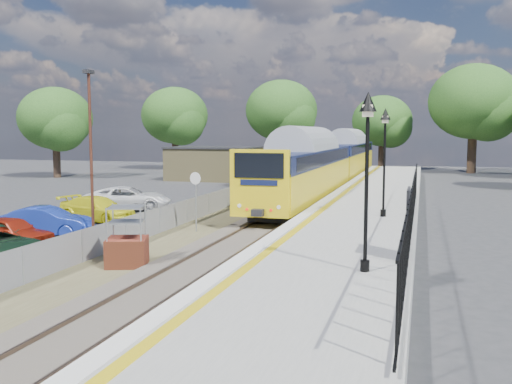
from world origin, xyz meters
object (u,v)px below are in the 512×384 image
at_px(victorian_lamp_south, 367,140).
at_px(brick_plinth, 127,238).
at_px(car_red, 11,232).
at_px(car_blue, 46,222).
at_px(carpark_lamp, 91,145).
at_px(speed_sign, 196,192).
at_px(victorian_lamp_north, 385,137).
at_px(train, 331,160).
at_px(car_yellow, 98,209).
at_px(car_white, 128,198).

xyz_separation_m(victorian_lamp_south, brick_plinth, (-8.00, 2.03, -3.30)).
relative_size(car_red, car_blue, 0.92).
relative_size(carpark_lamp, car_red, 1.93).
bearing_deg(car_red, speed_sign, -41.95).
bearing_deg(brick_plinth, victorian_lamp_north, 45.63).
xyz_separation_m(victorian_lamp_north, train, (-5.30, 19.70, -1.96)).
xyz_separation_m(victorian_lamp_north, car_blue, (-13.97, -3.88, -3.65)).
height_order(victorian_lamp_south, speed_sign, victorian_lamp_south).
bearing_deg(car_yellow, train, -12.30).
height_order(car_yellow, car_white, car_white).
height_order(victorian_lamp_south, car_yellow, victorian_lamp_south).
bearing_deg(car_blue, speed_sign, -77.78).
distance_m(victorian_lamp_north, speed_sign, 8.55).
bearing_deg(victorian_lamp_south, speed_sign, 133.46).
bearing_deg(brick_plinth, car_red, 164.75).
height_order(train, car_blue, train).
height_order(brick_plinth, car_blue, brick_plinth).
xyz_separation_m(carpark_lamp, car_yellow, (-2.67, 4.65, -3.36)).
distance_m(victorian_lamp_north, brick_plinth, 11.63).
bearing_deg(speed_sign, car_yellow, 175.90).
bearing_deg(car_white, victorian_lamp_south, -153.96).
distance_m(carpark_lamp, car_blue, 4.19).
relative_size(victorian_lamp_north, carpark_lamp, 0.66).
distance_m(victorian_lamp_south, speed_sign, 12.31).
height_order(train, brick_plinth, train).
bearing_deg(carpark_lamp, car_red, -137.32).
xyz_separation_m(victorian_lamp_north, carpark_lamp, (-11.45, -4.22, -0.32)).
distance_m(brick_plinth, car_white, 14.29).
bearing_deg(victorian_lamp_north, speed_sign, -171.29).
height_order(car_red, car_blue, car_blue).
xyz_separation_m(car_yellow, car_white, (-0.58, 4.10, 0.06)).
bearing_deg(victorian_lamp_north, train, 105.06).
bearing_deg(car_yellow, car_white, 20.28).
bearing_deg(car_white, car_blue, 165.30).
height_order(victorian_lamp_north, brick_plinth, victorian_lamp_north).
bearing_deg(carpark_lamp, car_yellow, 119.82).
bearing_deg(train, car_red, -108.00).
bearing_deg(brick_plinth, speed_sign, 92.55).
xyz_separation_m(victorian_lamp_north, car_red, (-13.76, -6.35, -3.68)).
xyz_separation_m(carpark_lamp, car_blue, (-2.52, 0.34, -3.33)).
height_order(speed_sign, car_white, speed_sign).
xyz_separation_m(brick_plinth, car_white, (-6.89, 12.51, -0.31)).
relative_size(victorian_lamp_north, car_blue, 1.17).
distance_m(car_blue, car_yellow, 4.32).
height_order(victorian_lamp_north, car_white, victorian_lamp_north).
xyz_separation_m(speed_sign, car_yellow, (-6.02, 1.68, -1.22)).
bearing_deg(car_blue, brick_plinth, -135.57).
distance_m(speed_sign, car_red, 7.72).
height_order(carpark_lamp, car_yellow, carpark_lamp).
bearing_deg(speed_sign, car_blue, -144.32).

